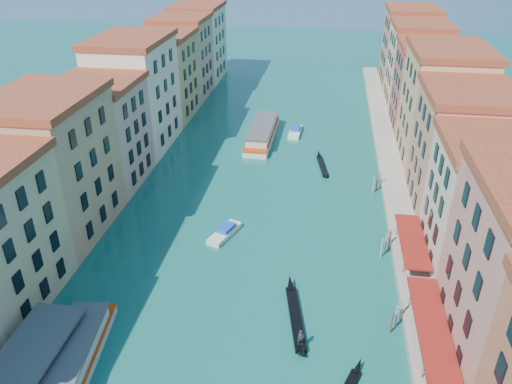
% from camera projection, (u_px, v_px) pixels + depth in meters
% --- Properties ---
extents(left_bank_palazzos, '(12.80, 128.40, 21.00)m').
position_uv_depth(left_bank_palazzos, '(123.00, 108.00, 89.39)').
color(left_bank_palazzos, beige).
rests_on(left_bank_palazzos, ground).
extents(right_bank_palazzos, '(12.80, 128.40, 21.00)m').
position_uv_depth(right_bank_palazzos, '(447.00, 123.00, 82.45)').
color(right_bank_palazzos, '#AF593A').
rests_on(right_bank_palazzos, ground).
extents(quay, '(4.00, 140.00, 1.00)m').
position_uv_depth(quay, '(390.00, 170.00, 87.88)').
color(quay, '#A39584').
rests_on(quay, ground).
extents(restaurant_awnings, '(3.20, 44.55, 3.12)m').
position_uv_depth(restaurant_awnings, '(433.00, 329.00, 50.13)').
color(restaurant_awnings, maroon).
rests_on(restaurant_awnings, ground).
extents(vaporetto_stop, '(5.40, 16.40, 3.65)m').
position_uv_depth(vaporetto_stop, '(23.00, 382.00, 46.20)').
color(vaporetto_stop, '#4F4E51').
rests_on(vaporetto_stop, ground).
extents(mooring_poles_right, '(1.44, 54.24, 3.20)m').
position_uv_depth(mooring_poles_right, '(393.00, 301.00, 56.37)').
color(mooring_poles_right, '#502D1B').
rests_on(mooring_poles_right, ground).
extents(vaporetto_near, '(6.44, 18.91, 2.76)m').
position_uv_depth(vaporetto_near, '(69.00, 367.00, 48.04)').
color(vaporetto_near, silver).
rests_on(vaporetto_near, ground).
extents(vaporetto_far, '(4.88, 20.50, 3.04)m').
position_uv_depth(vaporetto_far, '(262.00, 132.00, 101.60)').
color(vaporetto_far, silver).
rests_on(vaporetto_far, ground).
extents(gondola_fore, '(3.53, 13.12, 2.63)m').
position_uv_depth(gondola_fore, '(296.00, 317.00, 55.33)').
color(gondola_fore, black).
rests_on(gondola_fore, ground).
extents(gondola_far, '(2.76, 10.94, 1.56)m').
position_uv_depth(gondola_far, '(322.00, 165.00, 90.25)').
color(gondola_far, black).
rests_on(gondola_far, ground).
extents(motorboat_mid, '(4.07, 6.73, 1.33)m').
position_uv_depth(motorboat_mid, '(225.00, 232.00, 70.34)').
color(motorboat_mid, silver).
rests_on(motorboat_mid, ground).
extents(motorboat_far, '(2.53, 7.14, 1.46)m').
position_uv_depth(motorboat_far, '(295.00, 131.00, 104.22)').
color(motorboat_far, white).
rests_on(motorboat_far, ground).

